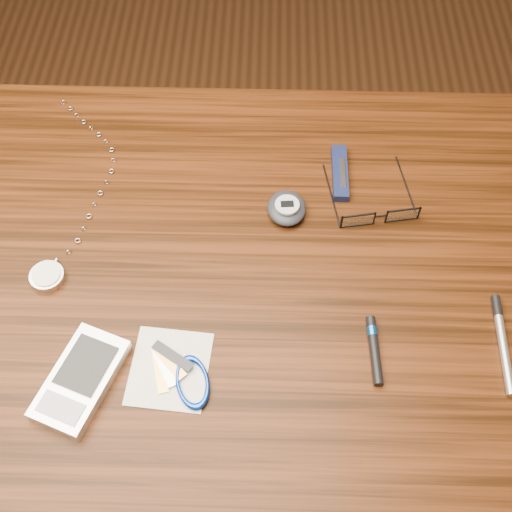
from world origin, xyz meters
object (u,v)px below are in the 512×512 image
object	(u,v)px
pocket_watch	(51,267)
notepad_keys	(181,375)
pda_phone	(81,379)
pedometer	(287,208)
silver_pen	(502,336)
eyeglasses	(379,214)
desk	(228,316)
pocket_knife	(340,173)

from	to	relation	value
pocket_watch	notepad_keys	bearing A→B (deg)	-38.08
pda_phone	pedometer	bearing A→B (deg)	46.83
pda_phone	silver_pen	bearing A→B (deg)	8.05
eyeglasses	notepad_keys	bearing A→B (deg)	-136.47
desk	pedometer	xyz separation A→B (m)	(0.08, 0.11, 0.11)
desk	notepad_keys	xyz separation A→B (m)	(-0.04, -0.13, 0.11)
desk	pocket_knife	world-z (taller)	pocket_knife
pedometer	silver_pen	world-z (taller)	pedometer
eyeglasses	pocket_knife	bearing A→B (deg)	122.63
notepad_keys	desk	bearing A→B (deg)	71.82
pda_phone	pedometer	world-z (taller)	pedometer
desk	pocket_knife	distance (m)	0.26
pedometer	eyeglasses	bearing A→B (deg)	-3.30
pda_phone	pedometer	size ratio (longest dim) A/B	2.18
pedometer	silver_pen	size ratio (longest dim) A/B	0.49
notepad_keys	pocket_knife	bearing A→B (deg)	57.38
pedometer	pocket_knife	size ratio (longest dim) A/B	0.66
pocket_watch	pedometer	xyz separation A→B (m)	(0.30, 0.10, 0.01)
pda_phone	desk	bearing A→B (deg)	42.48
silver_pen	pedometer	bearing A→B (deg)	144.86
pocket_watch	pedometer	bearing A→B (deg)	18.30
eyeglasses	pocket_watch	distance (m)	0.44
eyeglasses	pocket_watch	xyz separation A→B (m)	(-0.43, -0.09, -0.01)
eyeglasses	pocket_watch	world-z (taller)	eyeglasses
pocket_knife	pedometer	bearing A→B (deg)	-137.96
pocket_watch	pocket_knife	xyz separation A→B (m)	(0.38, 0.17, 0.00)
silver_pen	notepad_keys	bearing A→B (deg)	-171.15
pda_phone	pocket_knife	world-z (taller)	pda_phone
pocket_watch	eyeglasses	bearing A→B (deg)	12.28
pocket_watch	pda_phone	size ratio (longest dim) A/B	2.45
pocket_watch	desk	bearing A→B (deg)	-1.85
eyeglasses	pocket_knife	xyz separation A→B (m)	(-0.05, 0.08, -0.00)
pocket_watch	notepad_keys	size ratio (longest dim) A/B	3.03
desk	pocket_watch	xyz separation A→B (m)	(-0.22, 0.01, 0.11)
pedometer	silver_pen	bearing A→B (deg)	-35.14
desk	pedometer	bearing A→B (deg)	53.86
notepad_keys	pocket_knife	xyz separation A→B (m)	(0.20, 0.31, 0.00)
notepad_keys	silver_pen	bearing A→B (deg)	8.85
notepad_keys	eyeglasses	bearing A→B (deg)	43.53
pda_phone	eyeglasses	bearing A→B (deg)	34.18
notepad_keys	silver_pen	distance (m)	0.39
desk	eyeglasses	world-z (taller)	eyeglasses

